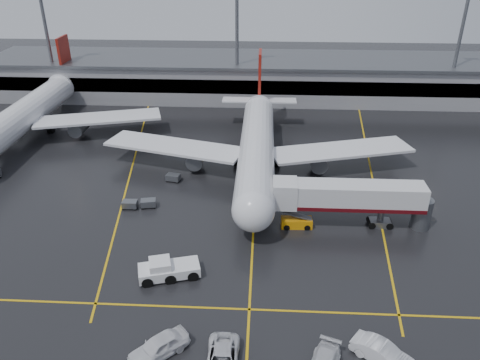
{
  "coord_description": "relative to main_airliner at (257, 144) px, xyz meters",
  "views": [
    {
      "loc": [
        0.99,
        -57.42,
        33.0
      ],
      "look_at": [
        -2.0,
        -2.0,
        4.0
      ],
      "focal_mm": 35.28,
      "sensor_mm": 36.0,
      "label": 1
    }
  ],
  "objects": [
    {
      "name": "terminal",
      "position": [
        0.0,
        38.23,
        0.11
      ],
      "size": [
        122.0,
        19.0,
        8.6
      ],
      "color": "gray",
      "rests_on": "ground"
    },
    {
      "name": "service_van_c",
      "position": [
        11.71,
        -37.4,
        -3.31
      ],
      "size": [
        5.54,
        4.8,
        1.81
      ],
      "primitive_type": "imported",
      "rotation": [
        0.0,
        0.0,
        0.93
      ],
      "color": "silver",
      "rests_on": "ground"
    },
    {
      "name": "light_mast_right",
      "position": [
        40.0,
        32.3,
        10.27
      ],
      "size": [
        3.0,
        1.2,
        25.45
      ],
      "color": "#595B60",
      "rests_on": "ground"
    },
    {
      "name": "apron_line_right",
      "position": [
        18.0,
        0.3,
        -4.2
      ],
      "size": [
        7.57,
        69.64,
        0.02
      ],
      "primitive_type": "cube",
      "rotation": [
        0.0,
        0.0,
        -0.1
      ],
      "color": "gold",
      "rests_on": "ground"
    },
    {
      "name": "apron_line_centre",
      "position": [
        0.0,
        -9.7,
        -4.2
      ],
      "size": [
        0.25,
        90.0,
        0.02
      ],
      "primitive_type": "cube",
      "color": "gold",
      "rests_on": "ground"
    },
    {
      "name": "service_van_d",
      "position": [
        -7.73,
        -37.75,
        -3.26
      ],
      "size": [
        5.62,
        5.4,
        1.9
      ],
      "primitive_type": "imported",
      "rotation": [
        0.0,
        0.0,
        -0.83
      ],
      "color": "silver",
      "rests_on": "ground"
    },
    {
      "name": "light_mast_left",
      "position": [
        -45.0,
        32.3,
        10.27
      ],
      "size": [
        3.0,
        1.2,
        25.45
      ],
      "color": "#595B60",
      "rests_on": "ground"
    },
    {
      "name": "main_airliner",
      "position": [
        0.0,
        0.0,
        0.0
      ],
      "size": [
        48.8,
        45.6,
        14.1
      ],
      "color": "silver",
      "rests_on": "ground"
    },
    {
      "name": "jet_bridge",
      "position": [
        11.87,
        -15.7,
        -0.28
      ],
      "size": [
        19.9,
        3.4,
        6.05
      ],
      "color": "silver",
      "rests_on": "ground"
    },
    {
      "name": "belt_loader",
      "position": [
        5.43,
        -16.43,
        -3.6
      ],
      "size": [
        3.94,
        1.95,
        2.45
      ],
      "color": "orange",
      "rests_on": "ground"
    },
    {
      "name": "baggage_cart_b",
      "position": [
        -16.84,
        -13.09,
        -3.58
      ],
      "size": [
        2.01,
        1.32,
        1.12
      ],
      "color": "#595B60",
      "rests_on": "ground"
    },
    {
      "name": "pushback_tractor",
      "position": [
        -9.01,
        -27.11,
        -3.28
      ],
      "size": [
        6.97,
        4.32,
        2.33
      ],
      "color": "silver",
      "rests_on": "ground"
    },
    {
      "name": "apron_line_left",
      "position": [
        -20.0,
        0.3,
        -4.2
      ],
      "size": [
        9.99,
        69.35,
        0.02
      ],
      "primitive_type": "cube",
      "rotation": [
        0.0,
        0.0,
        0.14
      ],
      "color": "gold",
      "rests_on": "ground"
    },
    {
      "name": "ground",
      "position": [
        0.0,
        -9.7,
        -4.21
      ],
      "size": [
        220.0,
        220.0,
        0.0
      ],
      "primitive_type": "plane",
      "color": "black",
      "rests_on": "ground"
    },
    {
      "name": "service_van_a",
      "position": [
        -2.05,
        -38.86,
        -3.38
      ],
      "size": [
        2.78,
        6.0,
        1.67
      ],
      "primitive_type": "imported",
      "rotation": [
        0.0,
        0.0,
        0.0
      ],
      "color": "silver",
      "rests_on": "ground"
    },
    {
      "name": "apron_line_stop",
      "position": [
        0.0,
        -31.7,
        -4.2
      ],
      "size": [
        60.0,
        0.25,
        0.02
      ],
      "primitive_type": "cube",
      "color": "gold",
      "rests_on": "ground"
    },
    {
      "name": "light_mast_mid",
      "position": [
        -5.0,
        32.3,
        10.27
      ],
      "size": [
        3.0,
        1.2,
        25.45
      ],
      "color": "#595B60",
      "rests_on": "ground"
    },
    {
      "name": "baggage_cart_a",
      "position": [
        -14.42,
        -12.65,
        -3.58
      ],
      "size": [
        2.21,
        1.65,
        1.12
      ],
      "color": "#595B60",
      "rests_on": "ground"
    },
    {
      "name": "second_airliner",
      "position": [
        -42.0,
        12.0,
        0.0
      ],
      "size": [
        48.8,
        45.6,
        14.1
      ],
      "color": "silver",
      "rests_on": "ground"
    },
    {
      "name": "baggage_cart_c",
      "position": [
        -12.41,
        -4.92,
        -3.58
      ],
      "size": [
        2.22,
        1.68,
        1.12
      ],
      "color": "#595B60",
      "rests_on": "ground"
    }
  ]
}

